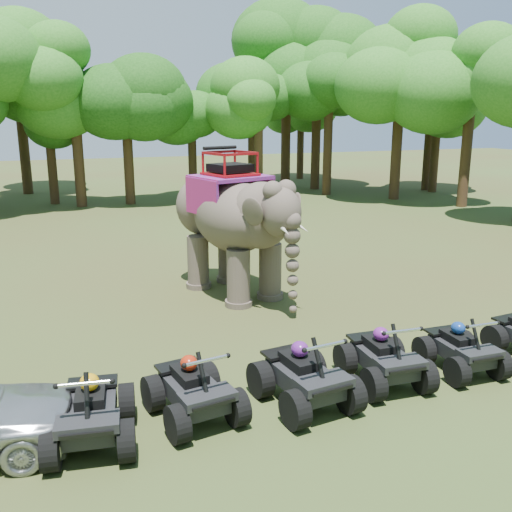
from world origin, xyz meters
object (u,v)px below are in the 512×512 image
Objects in this scene: elephant at (233,223)px; atv_3 at (384,351)px; atv_0 at (90,404)px; atv_4 at (462,343)px; atv_1 at (193,382)px; atv_2 at (304,368)px.

elephant is 6.51m from atv_3.
atv_4 is (7.08, 0.13, -0.07)m from atv_0.
atv_4 is at bearing -0.19° from atv_3.
atv_3 reaches higher than atv_4.
atv_1 is (-2.71, -6.29, -1.38)m from elephant.
atv_3 is 1.72m from atv_4.
atv_2 reaches higher than atv_4.
atv_0 is at bearing 172.32° from atv_2.
atv_2 is (1.93, -0.23, 0.04)m from atv_1.
atv_0 is at bearing -175.22° from atv_3.
atv_3 is at bearing -9.43° from atv_1.
atv_0 is 5.37m from atv_3.
atv_2 is 1.77m from atv_3.
atv_0 is 1.02× the size of atv_3.
atv_2 is 1.06× the size of atv_3.
atv_3 reaches higher than atv_1.
atv_1 is 1.95m from atv_2.
elephant is 2.68× the size of atv_0.
atv_0 is at bearing -177.57° from atv_4.
atv_0 is 7.09m from atv_4.
elephant reaches higher than atv_1.
atv_0 is at bearing -141.00° from elephant.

